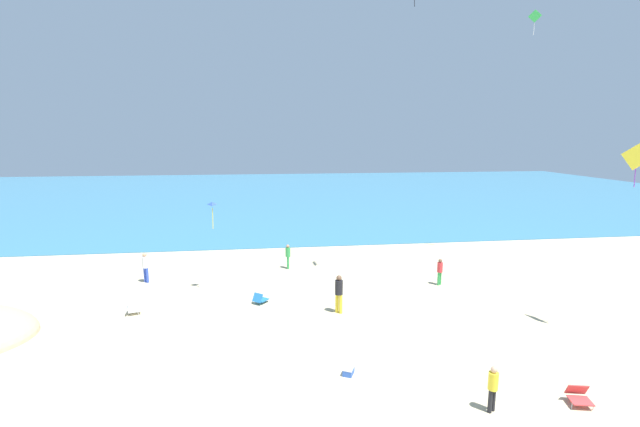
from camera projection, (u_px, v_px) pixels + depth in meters
The scene contains 14 objects.
ground_plane at pixel (312, 288), 22.27m from camera, with size 120.00×120.00×0.00m, color #C6B58C.
ocean_water at pixel (282, 193), 59.67m from camera, with size 120.00×60.00×0.05m, color teal.
beach_chair_far_right at pixel (260, 299), 20.20m from camera, with size 0.83×0.86×0.53m.
beach_chair_mid_beach at pixel (132, 309), 18.98m from camera, with size 0.73×0.64×0.57m.
beach_chair_far_left at pixel (579, 395), 12.60m from camera, with size 0.71×0.74×0.57m.
cooler_box at pixel (349, 371), 14.18m from camera, with size 0.48×0.54×0.26m.
person_0 at pixel (145, 265), 22.99m from camera, with size 0.46×0.46×1.65m.
person_1 at pixel (339, 291), 18.99m from camera, with size 0.49×0.49×1.74m.
person_2 at pixel (440, 270), 22.62m from camera, with size 0.39×0.39×1.42m.
person_3 at pixel (493, 386), 12.16m from camera, with size 0.38×0.38×1.39m.
person_4 at pixel (288, 255), 25.43m from camera, with size 0.33×0.33×1.47m.
kite_blue at pixel (212, 204), 20.82m from camera, with size 0.38×0.30×1.37m.
kite_yellow at pixel (638, 156), 15.58m from camera, with size 0.47×1.02×1.66m.
kite_green at pixel (535, 17), 25.19m from camera, with size 0.63×0.44×1.43m.
Camera 1 is at (-2.33, -11.10, 7.78)m, focal length 24.07 mm.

